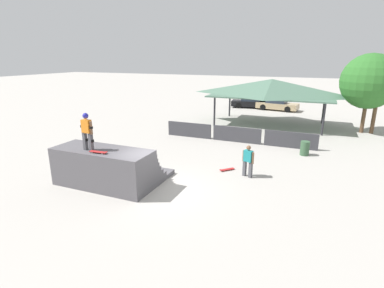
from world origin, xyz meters
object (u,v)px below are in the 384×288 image
Objects in this scene: skateboard_on_ground at (227,169)px; tree_far_back at (369,81)px; skater_on_deck at (87,129)px; bystander_walking at (248,160)px; tree_beside_pavilion at (380,79)px; skateboard_on_deck at (99,152)px; parked_car_black at (251,102)px; trash_bin at (305,148)px; parked_car_tan at (277,105)px.

skateboard_on_ground is 14.45m from tree_far_back.
skater_on_deck is 7.12m from skateboard_on_ground.
skateboard_on_ground is (5.02, 4.32, -2.63)m from skater_on_deck.
tree_beside_pavilion is at bearing -97.94° from bystander_walking.
skateboard_on_deck is 0.18× the size of parked_car_black.
skateboard_on_ground is 0.87× the size of trash_bin.
skateboard_on_deck is 0.14× the size of tree_far_back.
skater_on_deck is at bearing -128.89° from tree_beside_pavilion.
skateboard_on_deck is 6.92m from bystander_walking.
tree_beside_pavilion reaches higher than skater_on_deck.
tree_beside_pavilion reaches higher than parked_car_black.
parked_car_tan is (-8.11, 7.81, -3.52)m from tree_beside_pavilion.
skateboard_on_ground is at bearing 46.67° from skater_on_deck.
tree_far_back is at bearing 58.61° from skater_on_deck.
trash_bin is (2.40, 4.62, -0.46)m from bystander_walking.
parked_car_black is (1.29, 24.64, -1.20)m from skateboard_on_deck.
bystander_walking is 1.87× the size of trash_bin.
skater_on_deck is 1.94× the size of trash_bin.
bystander_walking reaches higher than parked_car_tan.
tree_far_back is 1.28× the size of parked_car_black.
trash_bin is (7.90, 8.72, -1.37)m from skateboard_on_deck.
trash_bin is at bearing -73.86° from parked_car_black.
skateboard_on_deck is 6.48m from skateboard_on_ground.
bystander_walking is 14.37m from tree_beside_pavilion.
skateboard_on_ground is at bearing -124.07° from tree_beside_pavilion.
parked_car_black is (-3.05, 20.15, 0.54)m from skateboard_on_ground.
skateboard_on_ground is 0.16× the size of parked_car_tan.
skateboard_on_ground is 5.54m from trash_bin.
parked_car_tan reaches higher than skateboard_on_ground.
bystander_walking is 0.29× the size of tree_beside_pavilion.
skateboard_on_ground is at bearing 2.75° from bystander_walking.
bystander_walking is 14.03m from tree_far_back.
skater_on_deck reaches higher than bystander_walking.
tree_far_back is at bearing -45.06° from parked_car_black.
skater_on_deck is 2.23× the size of skateboard_on_ground.
skateboard_on_ground is (-1.16, 0.39, -0.83)m from bystander_walking.
tree_beside_pavilion is 1.22× the size of parked_car_tan.
parked_car_black is at bearing 141.34° from tree_far_back.
trash_bin is at bearing 44.46° from skateboard_on_deck.
tree_beside_pavilion reaches higher than trash_bin.
skateboard_on_ground is at bearing 42.57° from skateboard_on_deck.
skateboard_on_deck is 20.19m from tree_far_back.
tree_far_back is 11.26m from parked_car_tan.
trash_bin is (-3.77, -7.62, -3.47)m from tree_far_back.
tree_beside_pavilion is at bearing 49.52° from skateboard_on_deck.
skater_on_deck is 20.79m from tree_beside_pavilion.
parked_car_black is at bearing -57.11° from bystander_walking.
skateboard_on_deck is 1.12× the size of skateboard_on_ground.
parked_car_tan is at bearing -65.06° from bystander_walking.
skateboard_on_ground is at bearing -81.32° from parked_car_tan.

